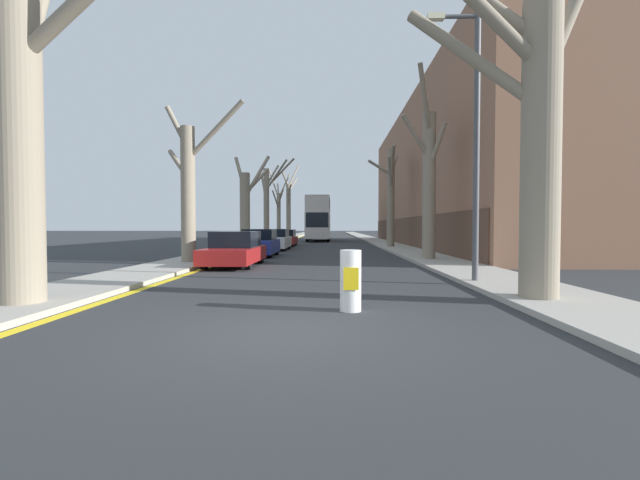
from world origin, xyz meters
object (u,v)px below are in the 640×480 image
object	(u,v)px
street_tree_right_0	(533,126)
parked_car_2	(275,240)
street_tree_left_1	(189,188)
street_tree_right_2	(391,193)
street_tree_left_2	(246,205)
parked_car_0	(235,250)
parked_car_3	(285,238)
double_decker_bus	(319,217)
traffic_bollard	(351,281)
street_tree_left_5	(289,206)
lamp_post	(472,132)
parked_car_1	(259,243)
street_tree_left_0	(22,76)
street_tree_right_1	(429,177)
street_tree_left_4	(279,210)
street_tree_left_3	(268,201)

from	to	relation	value
street_tree_right_0	parked_car_2	world-z (taller)	street_tree_right_0
street_tree_left_1	street_tree_right_2	xyz separation A→B (m)	(10.06, 13.79, 0.89)
street_tree_left_1	street_tree_left_2	world-z (taller)	street_tree_left_1
parked_car_0	parked_car_3	size ratio (longest dim) A/B	0.97
double_decker_bus	traffic_bollard	world-z (taller)	double_decker_bus
street_tree_left_5	lamp_post	bearing A→B (deg)	-78.18
parked_car_1	parked_car_2	distance (m)	6.14
parked_car_1	traffic_bollard	world-z (taller)	parked_car_1
street_tree_left_0	street_tree_right_0	bearing A→B (deg)	4.90
street_tree_left_5	parked_car_3	xyz separation A→B (m)	(1.90, -22.31, -3.64)
parked_car_2	parked_car_1	bearing A→B (deg)	-90.00
street_tree_left_2	street_tree_left_5	xyz separation A→B (m)	(-0.13, 28.70, 1.32)
street_tree_right_1	parked_car_1	xyz separation A→B (m)	(-8.14, 2.93, -3.12)
double_decker_bus	parked_car_3	size ratio (longest dim) A/B	2.26
street_tree_right_0	parked_car_0	distance (m)	11.55
parked_car_0	street_tree_left_2	bearing A→B (deg)	99.10
street_tree_right_2	parked_car_1	size ratio (longest dim) A/B	2.01
street_tree_left_4	parked_car_0	xyz separation A→B (m)	(2.06, -30.11, -2.69)
parked_car_1	parked_car_2	xyz separation A→B (m)	(0.00, 6.14, -0.00)
street_tree_left_3	lamp_post	size ratio (longest dim) A/B	1.01
street_tree_right_0	lamp_post	world-z (taller)	street_tree_right_0
street_tree_left_1	parked_car_0	distance (m)	3.24
parked_car_1	parked_car_0	bearing A→B (deg)	-90.00
street_tree_left_5	street_tree_right_1	distance (m)	38.45
double_decker_bus	parked_car_0	world-z (taller)	double_decker_bus
street_tree_left_2	street_tree_left_0	bearing A→B (deg)	-90.58
street_tree_left_4	street_tree_right_1	xyz separation A→B (m)	(10.20, -27.46, 0.45)
street_tree_right_2	parked_car_2	distance (m)	9.11
street_tree_left_3	double_decker_bus	size ratio (longest dim) A/B	0.70
parked_car_0	parked_car_2	xyz separation A→B (m)	(-0.00, 11.72, 0.02)
street_tree_right_0	parked_car_3	distance (m)	26.75
street_tree_left_4	street_tree_right_0	xyz separation A→B (m)	(9.91, -38.06, 0.22)
street_tree_left_2	street_tree_right_0	size ratio (longest dim) A/B	0.84
street_tree_left_3	parked_car_3	distance (m)	4.27
parked_car_0	lamp_post	xyz separation A→B (m)	(7.52, -5.26, 3.41)
street_tree_left_0	traffic_bollard	distance (m)	7.22
street_tree_left_5	double_decker_bus	xyz separation A→B (m)	(4.26, -10.01, -1.64)
street_tree_left_0	street_tree_left_3	world-z (taller)	street_tree_left_0
street_tree_left_0	street_tree_right_1	size ratio (longest dim) A/B	1.11
street_tree_left_0	street_tree_left_3	distance (m)	28.67
street_tree_right_0	parked_car_2	size ratio (longest dim) A/B	1.66
street_tree_left_3	street_tree_left_4	bearing A→B (deg)	91.99
parked_car_2	traffic_bollard	distance (m)	21.03
street_tree_right_2	street_tree_left_1	bearing A→B (deg)	-126.11
street_tree_right_1	parked_car_2	bearing A→B (deg)	131.92
street_tree_right_0	parked_car_2	distance (m)	21.37
street_tree_left_3	street_tree_right_1	size ratio (longest dim) A/B	0.87
street_tree_left_5	street_tree_left_4	bearing A→B (deg)	-90.94
street_tree_left_0	lamp_post	distance (m)	10.14
lamp_post	street_tree_left_2	bearing A→B (deg)	119.65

